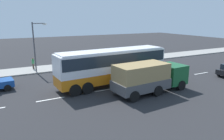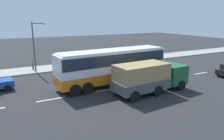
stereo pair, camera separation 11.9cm
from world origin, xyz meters
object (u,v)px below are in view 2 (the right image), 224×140
at_px(cargo_truck, 150,76).
at_px(pedestrian_near_curb, 33,63).
at_px(coach_bus, 113,63).
at_px(pedestrian_at_crossing, 70,61).
at_px(street_lamp, 35,44).

xyz_separation_m(cargo_truck, pedestrian_near_curb, (-8.31, 14.08, -0.50)).
height_order(coach_bus, pedestrian_at_crossing, coach_bus).
height_order(coach_bus, cargo_truck, coach_bus).
height_order(coach_bus, street_lamp, street_lamp).
bearing_deg(pedestrian_near_curb, street_lamp, -109.91).
bearing_deg(cargo_truck, street_lamp, 119.73).
relative_size(pedestrian_near_curb, street_lamp, 0.25).
bearing_deg(street_lamp, cargo_truck, -56.85).
xyz_separation_m(pedestrian_near_curb, street_lamp, (0.28, -1.79, 2.70)).
distance_m(cargo_truck, pedestrian_at_crossing, 12.84).
bearing_deg(street_lamp, pedestrian_at_crossing, -0.10).
distance_m(cargo_truck, street_lamp, 14.84).
bearing_deg(pedestrian_at_crossing, coach_bus, 50.69).
relative_size(cargo_truck, pedestrian_near_curb, 5.00).
relative_size(coach_bus, pedestrian_near_curb, 7.85).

